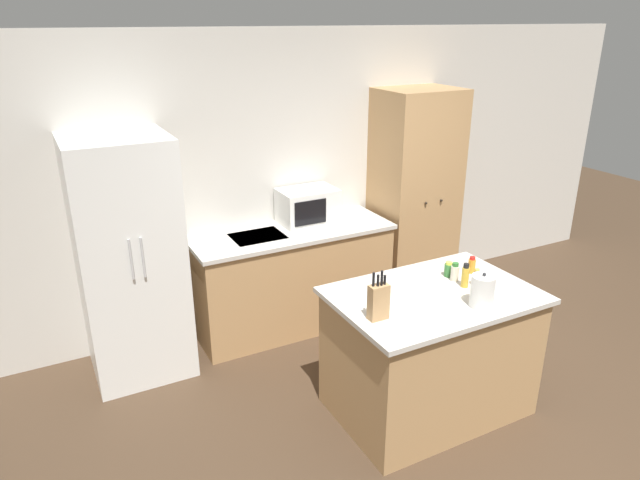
# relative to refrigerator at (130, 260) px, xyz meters

# --- Properties ---
(ground_plane) EXTENTS (14.00, 14.00, 0.00)m
(ground_plane) POSITION_rel_refrigerator_xyz_m (1.86, -1.95, -0.95)
(ground_plane) COLOR #423021
(wall_back) EXTENTS (7.20, 0.06, 2.60)m
(wall_back) POSITION_rel_refrigerator_xyz_m (1.86, 0.38, 0.35)
(wall_back) COLOR beige
(wall_back) RESTS_ON ground_plane
(refrigerator) EXTENTS (0.74, 0.73, 1.89)m
(refrigerator) POSITION_rel_refrigerator_xyz_m (0.00, 0.00, 0.00)
(refrigerator) COLOR white
(refrigerator) RESTS_ON ground_plane
(back_counter) EXTENTS (1.79, 0.66, 0.93)m
(back_counter) POSITION_rel_refrigerator_xyz_m (1.38, 0.05, -0.48)
(back_counter) COLOR tan
(back_counter) RESTS_ON ground_plane
(pantry_cabinet) EXTENTS (0.74, 0.60, 2.07)m
(pantry_cabinet) POSITION_rel_refrigerator_xyz_m (2.71, 0.07, 0.09)
(pantry_cabinet) COLOR tan
(pantry_cabinet) RESTS_ON ground_plane
(kitchen_island) EXTENTS (1.37, 0.93, 0.93)m
(kitchen_island) POSITION_rel_refrigerator_xyz_m (1.73, -1.50, -0.48)
(kitchen_island) COLOR tan
(kitchen_island) RESTS_ON ground_plane
(microwave) EXTENTS (0.50, 0.36, 0.31)m
(microwave) POSITION_rel_refrigerator_xyz_m (1.60, 0.16, 0.14)
(microwave) COLOR white
(microwave) RESTS_ON back_counter
(knife_block) EXTENTS (0.12, 0.07, 0.33)m
(knife_block) POSITION_rel_refrigerator_xyz_m (1.19, -1.62, 0.10)
(knife_block) COLOR tan
(knife_block) RESTS_ON kitchen_island
(spice_bottle_tall_dark) EXTENTS (0.05, 0.05, 0.17)m
(spice_bottle_tall_dark) POSITION_rel_refrigerator_xyz_m (1.97, -1.52, 0.06)
(spice_bottle_tall_dark) COLOR gold
(spice_bottle_tall_dark) RESTS_ON kitchen_island
(spice_bottle_short_red) EXTENTS (0.06, 0.06, 0.13)m
(spice_bottle_short_red) POSITION_rel_refrigerator_xyz_m (1.98, -1.41, 0.04)
(spice_bottle_short_red) COLOR beige
(spice_bottle_short_red) RESTS_ON kitchen_island
(spice_bottle_amber_oil) EXTENTS (0.06, 0.06, 0.11)m
(spice_bottle_amber_oil) POSITION_rel_refrigerator_xyz_m (1.99, -1.33, 0.03)
(spice_bottle_amber_oil) COLOR #337033
(spice_bottle_amber_oil) RESTS_ON kitchen_island
(spice_bottle_green_herb) EXTENTS (0.04, 0.04, 0.13)m
(spice_bottle_green_herb) POSITION_rel_refrigerator_xyz_m (2.05, -1.55, 0.04)
(spice_bottle_green_herb) COLOR #563319
(spice_bottle_green_herb) RESTS_ON kitchen_island
(spice_bottle_pale_salt) EXTENTS (0.05, 0.05, 0.13)m
(spice_bottle_pale_salt) POSITION_rel_refrigerator_xyz_m (2.17, -1.36, 0.04)
(spice_bottle_pale_salt) COLOR orange
(spice_bottle_pale_salt) RESTS_ON kitchen_island
(kettle) EXTENTS (0.15, 0.15, 0.24)m
(kettle) POSITION_rel_refrigerator_xyz_m (1.87, -1.79, 0.09)
(kettle) COLOR white
(kettle) RESTS_ON kitchen_island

